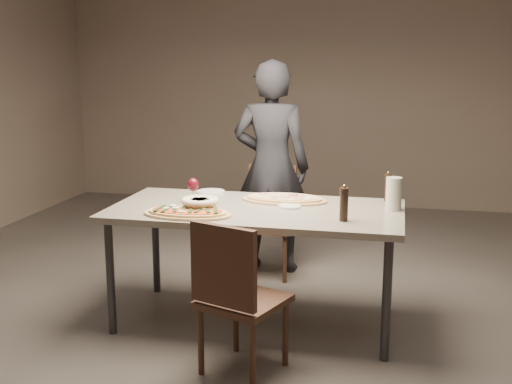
% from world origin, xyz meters
% --- Properties ---
extents(room, '(7.00, 7.00, 7.00)m').
position_xyz_m(room, '(0.00, 0.00, 1.40)').
color(room, '#544D48').
rests_on(room, ground).
extents(dining_table, '(1.80, 0.90, 0.75)m').
position_xyz_m(dining_table, '(0.00, 0.00, 0.69)').
color(dining_table, gray).
rests_on(dining_table, ground).
extents(zucchini_pizza, '(0.53, 0.29, 0.05)m').
position_xyz_m(zucchini_pizza, '(-0.35, -0.28, 0.77)').
color(zucchini_pizza, tan).
rests_on(zucchini_pizza, dining_table).
extents(ham_pizza, '(0.55, 0.31, 0.04)m').
position_xyz_m(ham_pizza, '(0.14, 0.22, 0.77)').
color(ham_pizza, tan).
rests_on(ham_pizza, dining_table).
extents(bread_basket, '(0.23, 0.23, 0.08)m').
position_xyz_m(bread_basket, '(-0.31, -0.16, 0.80)').
color(bread_basket, beige).
rests_on(bread_basket, dining_table).
extents(oil_dish, '(0.14, 0.14, 0.02)m').
position_xyz_m(oil_dish, '(0.20, 0.04, 0.76)').
color(oil_dish, white).
rests_on(oil_dish, dining_table).
extents(pepper_mill_left, '(0.05, 0.05, 0.19)m').
position_xyz_m(pepper_mill_left, '(0.79, 0.38, 0.84)').
color(pepper_mill_left, black).
rests_on(pepper_mill_left, dining_table).
extents(pepper_mill_right, '(0.05, 0.05, 0.21)m').
position_xyz_m(pepper_mill_right, '(0.56, -0.21, 0.85)').
color(pepper_mill_right, black).
rests_on(pepper_mill_right, dining_table).
extents(carafe, '(0.10, 0.10, 0.20)m').
position_xyz_m(carafe, '(0.83, 0.13, 0.85)').
color(carafe, silver).
rests_on(carafe, dining_table).
extents(wine_glass, '(0.07, 0.07, 0.16)m').
position_xyz_m(wine_glass, '(-0.43, 0.06, 0.86)').
color(wine_glass, silver).
rests_on(wine_glass, dining_table).
extents(side_plate, '(0.19, 0.19, 0.01)m').
position_xyz_m(side_plate, '(-0.41, 0.38, 0.76)').
color(side_plate, white).
rests_on(side_plate, dining_table).
extents(chair_near, '(0.51, 0.51, 0.85)m').
position_xyz_m(chair_near, '(0.05, -0.73, 0.48)').
color(chair_near, '#3F271A').
rests_on(chair_near, ground).
extents(chair_far, '(0.40, 0.40, 0.84)m').
position_xyz_m(chair_far, '(-0.11, 1.00, 0.47)').
color(chair_far, '#3F271A').
rests_on(chair_far, ground).
extents(diner, '(0.61, 0.40, 1.65)m').
position_xyz_m(diner, '(-0.12, 1.07, 0.83)').
color(diner, black).
rests_on(diner, ground).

